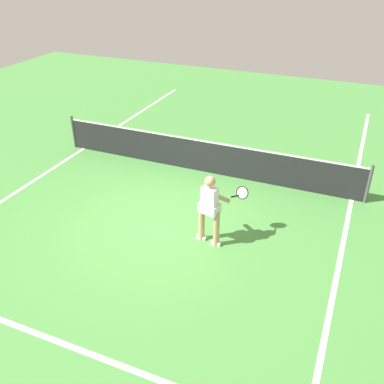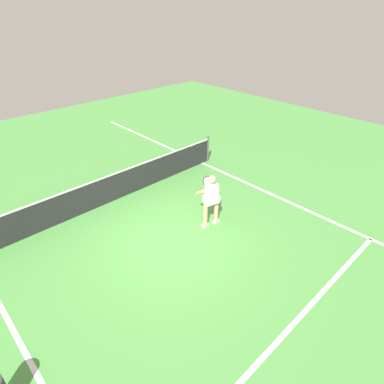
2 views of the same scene
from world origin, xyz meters
name	(u,v)px [view 2 (image 2 of 2)]	position (x,y,z in m)	size (l,w,h in m)	color
ground_plane	(171,242)	(0.00, 0.00, 0.00)	(27.04, 27.04, 0.00)	#4C9342
service_line_marking	(290,328)	(0.00, -3.55, 0.00)	(7.83, 0.10, 0.01)	white
sideline_left_marking	(15,333)	(-3.91, 0.00, 0.00)	(0.10, 18.80, 0.01)	white
sideline_right_marking	(261,189)	(3.91, 0.00, 0.00)	(0.10, 18.80, 0.01)	white
court_net	(113,188)	(0.00, 2.78, 0.46)	(8.51, 0.08, 1.00)	#4C4C51
tennis_player	(211,198)	(1.31, -0.15, 0.85)	(0.91, 0.90, 1.55)	tan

